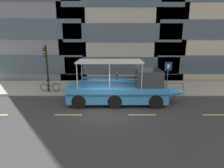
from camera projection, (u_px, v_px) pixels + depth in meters
name	position (u px, v px, depth m)	size (l,w,h in m)	color
ground_plane	(106.00, 109.00, 13.19)	(120.00, 120.00, 0.00)	#333335
sidewalk	(108.00, 87.00, 18.59)	(32.00, 4.80, 0.18)	#99968E
curb_edge	(107.00, 95.00, 16.18)	(32.00, 0.18, 0.18)	#B2ADA3
lane_centreline	(106.00, 115.00, 12.27)	(25.80, 0.12, 0.01)	#DBD64C
curb_guardrail	(116.00, 86.00, 16.34)	(11.85, 0.09, 0.87)	gray
traffic_light_pole	(47.00, 64.00, 16.15)	(0.24, 0.46, 4.01)	black
parking_sign	(168.00, 72.00, 16.53)	(0.60, 0.12, 2.59)	#4C4F54
leaned_bicycle	(51.00, 87.00, 16.83)	(1.74, 0.46, 0.96)	black
duck_tour_boat	(125.00, 89.00, 14.20)	(8.96, 2.50, 3.23)	#388CD1
pedestrian_near_bow	(151.00, 79.00, 17.30)	(0.45, 0.21, 1.54)	#1E2338
pedestrian_mid_left	(117.00, 79.00, 17.14)	(0.23, 0.48, 1.65)	#47423D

